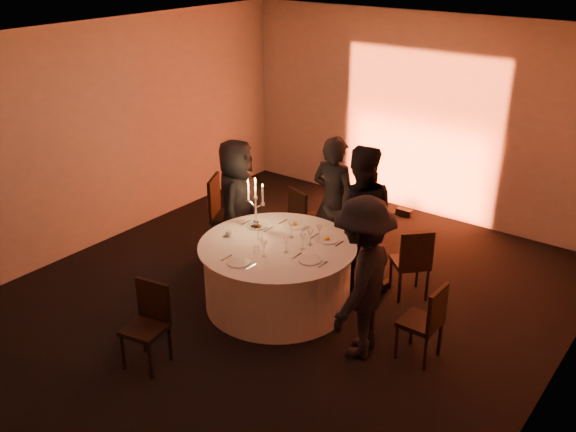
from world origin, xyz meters
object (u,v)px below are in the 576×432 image
Objects in this scene: banquet_table at (278,274)px; chair_right at (427,319)px; chair_left at (224,210)px; chair_back_left at (304,217)px; guest_left at (237,202)px; coffee_cup at (229,234)px; chair_front at (149,320)px; guest_right at (362,278)px; guest_back_left at (334,202)px; candelabra at (256,211)px; chair_back_right at (413,260)px; guest_back_right at (359,218)px.

banquet_table is 1.85m from chair_right.
chair_back_left is at bearing -80.54° from chair_left.
coffee_cup is at bearing -172.22° from guest_left.
chair_front is 1.53m from coffee_cup.
guest_left is at bearing -119.32° from guest_right.
coffee_cup is (-1.83, 0.08, -0.06)m from guest_right.
guest_right reaches higher than chair_right.
candelabra is at bearing 67.87° from guest_back_left.
guest_back_left is 1.01× the size of guest_right.
candelabra is (-0.47, 0.20, 0.61)m from banquet_table.
chair_back_right is 1.06× the size of chair_right.
chair_back_right is at bearing 34.13° from coffee_cup.
guest_right is (0.06, -1.28, 0.35)m from chair_back_right.
guest_back_right is (1.04, -0.34, 0.39)m from chair_back_left.
chair_right is 2.26m from guest_back_left.
guest_right is (2.64, -0.87, 0.25)m from chair_left.
guest_left is at bearing 150.28° from candelabra.
banquet_table is at bearing -22.75° from candelabra.
banquet_table is at bearing -4.74° from chair_back_right.
candelabra is (-0.44, -1.02, 0.12)m from guest_back_left.
chair_right is at bearing 173.26° from chair_back_left.
candelabra is at bearing 157.25° from banquet_table.
guest_back_left is at bearing 72.57° from chair_front.
banquet_table is 1.03× the size of guest_back_left.
guest_back_left is at bearing -83.65° from guest_left.
coffee_cup is (-0.24, 1.48, 0.31)m from chair_front.
chair_back_right is (2.58, 0.41, -0.10)m from chair_left.
guest_back_left reaches higher than coffee_cup.
chair_right is (2.39, -1.24, -0.04)m from chair_back_left.
chair_right is at bearing 149.24° from guest_back_left.
candelabra is at bearing 72.48° from coffee_cup.
coffee_cup is at bearing -11.90° from chair_back_right.
banquet_table is at bearing 32.54° from guest_back_right.
guest_left is at bearing 97.24° from chair_front.
coffee_cup is (-0.05, -1.43, 0.29)m from chair_back_left.
guest_right is (2.31, -0.78, 0.02)m from guest_left.
banquet_table is 1.55m from chair_left.
candelabra is at bearing 82.84° from chair_front.
chair_front is 1.91m from candelabra.
chair_right is 2.39m from candelabra.
guest_back_left is 1.12m from candelabra.
chair_right is 7.76× the size of coffee_cup.
banquet_table is 1.97× the size of chair_back_left.
chair_back_right is (1.72, -0.23, -0.01)m from chair_back_left.
chair_left is 0.59× the size of guest_back_right.
chair_back_left is 1.17m from guest_back_right.
chair_front is at bearing 42.80° from guest_back_right.
chair_back_right is at bearing -104.20° from guest_left.
banquet_table is 1.31m from guest_back_left.
guest_left is 2.44m from guest_right.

